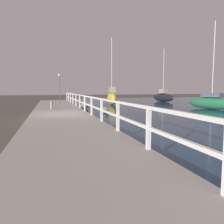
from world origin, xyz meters
name	(u,v)px	position (x,y,z in m)	size (l,w,h in m)	color
ground_plane	(61,119)	(0.00, 0.00, 0.00)	(120.00, 120.00, 0.00)	#4C473D
dock_walkway	(61,116)	(0.00, 0.00, 0.16)	(3.55, 36.00, 0.31)	#9E998E
railing	(88,102)	(1.67, 0.00, 1.04)	(0.10, 32.50, 1.08)	white
boulder_near_dock	(84,106)	(2.46, 6.42, 0.28)	(0.75, 0.68, 0.56)	#666056
boulder_mid_strip	(105,110)	(3.34, 2.20, 0.23)	(0.61, 0.55, 0.46)	gray
boulder_water_edge	(90,105)	(3.42, 8.88, 0.21)	(0.55, 0.50, 0.42)	slate
mooring_bollard	(52,105)	(-0.48, 3.53, 0.62)	(0.22, 0.22, 0.62)	gray
dock_lamp	(59,81)	(0.53, 11.58, 2.74)	(0.28, 0.28, 3.21)	#514C47
sailboat_black	(163,97)	(15.30, 14.85, 0.73)	(1.48, 4.69, 7.56)	black
sailboat_yellow	(112,97)	(6.55, 11.39, 0.86)	(1.55, 4.47, 7.78)	gold
sailboat_green	(212,102)	(13.46, 2.81, 0.65)	(2.44, 4.93, 7.75)	#236B42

